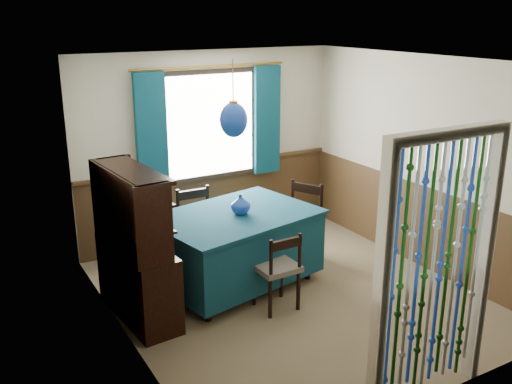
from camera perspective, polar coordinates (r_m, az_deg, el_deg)
floor at (r=6.32m, az=3.54°, el=-10.27°), size 4.00×4.00×0.00m
ceiling at (r=5.61m, az=4.03°, el=12.94°), size 4.00×4.00×0.00m
wall_back at (r=7.53m, az=-4.69°, el=4.48°), size 3.60×0.00×3.60m
wall_front at (r=4.43m, az=18.32°, el=-5.95°), size 3.60×0.00×3.60m
wall_left at (r=5.12m, az=-13.29°, el=-2.32°), size 0.00×4.00×4.00m
wall_right at (r=6.97m, az=16.21°, el=2.77°), size 0.00×4.00×4.00m
wainscot_back at (r=7.72m, az=-4.51°, el=-0.97°), size 3.60×0.00×3.60m
wainscot_front at (r=4.77m, az=17.30°, el=-14.18°), size 3.60×0.00×3.60m
wainscot_left at (r=5.41m, az=-12.58°, el=-9.78°), size 0.00×4.00×4.00m
wainscot_right at (r=7.18m, az=15.62°, el=-3.04°), size 0.00×4.00×4.00m
window at (r=7.42m, az=-4.58°, el=6.66°), size 1.32×0.12×1.42m
doorway at (r=4.54m, az=17.51°, el=-8.02°), size 1.16×0.12×2.18m
dining_table at (r=6.36m, az=-2.13°, el=-5.26°), size 1.95×1.53×0.84m
chair_near at (r=5.86m, az=2.18°, el=-7.63°), size 0.42×0.40×0.85m
chair_far at (r=6.88m, az=-5.75°, el=-3.40°), size 0.48×0.46×0.94m
chair_left at (r=5.85m, az=-10.50°, el=-7.84°), size 0.57×0.58×0.88m
chair_right at (r=6.99m, az=4.41°, el=-2.87°), size 0.63×0.64×0.97m
sideboard at (r=5.80m, az=-11.89°, el=-7.27°), size 0.51×1.21×1.54m
pendant_lamp at (r=5.96m, az=-2.28°, el=7.24°), size 0.29×0.29×0.80m
vase_table at (r=6.19m, az=-1.56°, el=-1.30°), size 0.25×0.25×0.21m
bowl_shelf at (r=5.43m, az=-10.92°, el=-2.87°), size 0.30×0.30×0.06m
vase_sideboard at (r=5.92m, az=-12.31°, el=-3.44°), size 0.21×0.21×0.19m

